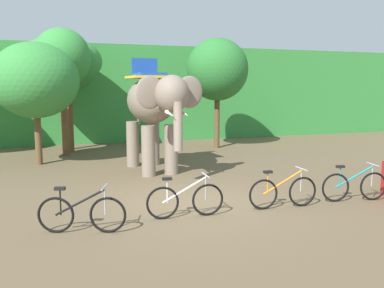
% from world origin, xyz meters
% --- Properties ---
extents(ground_plane, '(80.00, 80.00, 0.00)m').
position_xyz_m(ground_plane, '(0.00, 0.00, 0.00)').
color(ground_plane, brown).
extents(foliage_hedge, '(36.00, 6.00, 4.93)m').
position_xyz_m(foliage_hedge, '(0.00, 14.63, 2.47)').
color(foliage_hedge, '#338438').
rests_on(foliage_hedge, ground).
extents(tree_far_right, '(3.06, 3.06, 4.39)m').
position_xyz_m(tree_far_right, '(-3.62, 6.59, 3.03)').
color(tree_far_right, brown).
rests_on(tree_far_right, ground).
extents(tree_center_left, '(3.52, 3.52, 5.02)m').
position_xyz_m(tree_center_left, '(-2.64, 9.87, 3.91)').
color(tree_center_left, brown).
rests_on(tree_center_left, ground).
extents(tree_right, '(2.26, 2.26, 5.15)m').
position_xyz_m(tree_right, '(-2.63, 8.32, 3.93)').
color(tree_right, brown).
rests_on(tree_right, ground).
extents(tree_left, '(2.38, 2.38, 4.74)m').
position_xyz_m(tree_left, '(-2.37, 9.18, 3.67)').
color(tree_left, brown).
rests_on(tree_left, ground).
extents(tree_center_right, '(2.81, 2.81, 5.02)m').
position_xyz_m(tree_center_right, '(4.11, 8.42, 3.59)').
color(tree_center_right, brown).
rests_on(tree_center_right, ground).
extents(elephant, '(2.09, 4.20, 3.78)m').
position_xyz_m(elephant, '(0.06, 3.96, 2.20)').
color(elephant, gray).
rests_on(elephant, ground).
extents(bike_black, '(1.64, 0.69, 0.92)m').
position_xyz_m(bike_black, '(-2.64, -1.30, 0.39)').
color(bike_black, black).
rests_on(bike_black, ground).
extents(bike_white, '(1.71, 0.52, 0.92)m').
position_xyz_m(bike_white, '(-0.46, -1.03, 0.39)').
color(bike_white, black).
rests_on(bike_white, ground).
extents(bike_orange, '(1.71, 0.52, 0.92)m').
position_xyz_m(bike_orange, '(1.90, -1.08, 0.39)').
color(bike_orange, black).
rests_on(bike_orange, ground).
extents(bike_teal, '(1.69, 0.52, 0.92)m').
position_xyz_m(bike_teal, '(3.88, -1.13, 0.39)').
color(bike_teal, black).
rests_on(bike_teal, ground).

